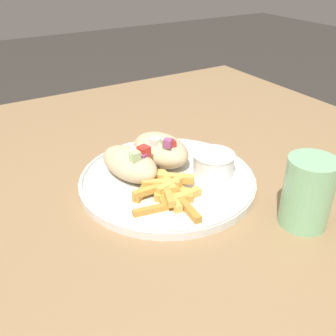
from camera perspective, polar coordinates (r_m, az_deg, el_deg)
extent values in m
cube|color=#9E7A51|center=(0.71, 0.63, -3.37)|extent=(1.13, 1.13, 0.04)
cylinder|color=#9E7A51|center=(1.48, 6.75, -0.35)|extent=(0.06, 0.06, 0.67)
cylinder|color=white|center=(0.69, 0.00, -1.95)|extent=(0.31, 0.31, 0.01)
torus|color=white|center=(0.68, 0.00, -1.31)|extent=(0.30, 0.30, 0.01)
ellipsoid|color=beige|center=(0.68, -5.60, 0.64)|extent=(0.14, 0.09, 0.05)
cube|color=#B7D693|center=(0.64, -4.81, 1.76)|extent=(0.02, 0.02, 0.01)
cube|color=silver|center=(0.67, -4.72, 2.13)|extent=(0.02, 0.02, 0.02)
cube|color=#A34C84|center=(0.66, -3.75, 1.55)|extent=(0.02, 0.02, 0.01)
cube|color=red|center=(0.66, -3.53, 2.43)|extent=(0.02, 0.02, 0.02)
cube|color=white|center=(0.67, -4.53, 2.25)|extent=(0.02, 0.02, 0.01)
cube|color=#B7D693|center=(0.65, -5.03, 1.69)|extent=(0.02, 0.02, 0.01)
ellipsoid|color=beige|center=(0.72, -1.08, 2.67)|extent=(0.13, 0.10, 0.06)
cube|color=white|center=(0.69, -1.84, 3.72)|extent=(0.02, 0.02, 0.02)
cube|color=#B7D693|center=(0.68, -0.54, 3.42)|extent=(0.02, 0.02, 0.02)
cube|color=#A34C84|center=(0.67, -0.27, 3.57)|extent=(0.02, 0.02, 0.01)
cube|color=red|center=(0.68, 0.60, 3.55)|extent=(0.01, 0.01, 0.01)
cube|color=gold|center=(0.62, 0.83, -4.28)|extent=(0.04, 0.06, 0.01)
cube|color=gold|center=(0.64, 1.23, -3.19)|extent=(0.06, 0.06, 0.01)
cube|color=gold|center=(0.60, -1.90, -5.96)|extent=(0.02, 0.07, 0.01)
cube|color=gold|center=(0.60, 2.72, -5.68)|extent=(0.08, 0.02, 0.01)
cube|color=#E5B251|center=(0.64, 1.74, -3.43)|extent=(0.04, 0.05, 0.01)
cube|color=gold|center=(0.65, 1.25, -2.65)|extent=(0.08, 0.02, 0.01)
cube|color=gold|center=(0.63, -1.08, -3.95)|extent=(0.07, 0.03, 0.01)
cube|color=gold|center=(0.65, -3.08, -2.76)|extent=(0.06, 0.07, 0.01)
cube|color=#E5B251|center=(0.63, 0.26, -4.14)|extent=(0.08, 0.03, 0.01)
cube|color=#E5B251|center=(0.63, 2.42, -4.10)|extent=(0.01, 0.06, 0.01)
cube|color=#E5B251|center=(0.64, 0.69, -2.28)|extent=(0.03, 0.07, 0.01)
cube|color=#E5B251|center=(0.64, -0.08, -1.96)|extent=(0.06, 0.02, 0.01)
cube|color=#E5B251|center=(0.64, -1.08, -2.27)|extent=(0.04, 0.06, 0.01)
cube|color=gold|center=(0.61, -0.04, -3.77)|extent=(0.06, 0.03, 0.01)
cube|color=gold|center=(0.65, -0.83, -2.05)|extent=(0.07, 0.04, 0.01)
cube|color=gold|center=(0.63, -1.73, -2.98)|extent=(0.01, 0.08, 0.01)
cube|color=#E5B251|center=(0.65, 0.20, -1.38)|extent=(0.06, 0.07, 0.01)
cylinder|color=white|center=(0.70, 6.62, 0.58)|extent=(0.07, 0.07, 0.04)
cylinder|color=white|center=(0.69, 6.70, 1.71)|extent=(0.06, 0.06, 0.01)
torus|color=white|center=(0.69, 6.71, 1.94)|extent=(0.07, 0.07, 0.00)
cylinder|color=#8CCC93|center=(0.61, 19.61, -3.37)|extent=(0.07, 0.07, 0.11)
cylinder|color=silver|center=(0.62, 19.36, -4.64)|extent=(0.06, 0.06, 0.07)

